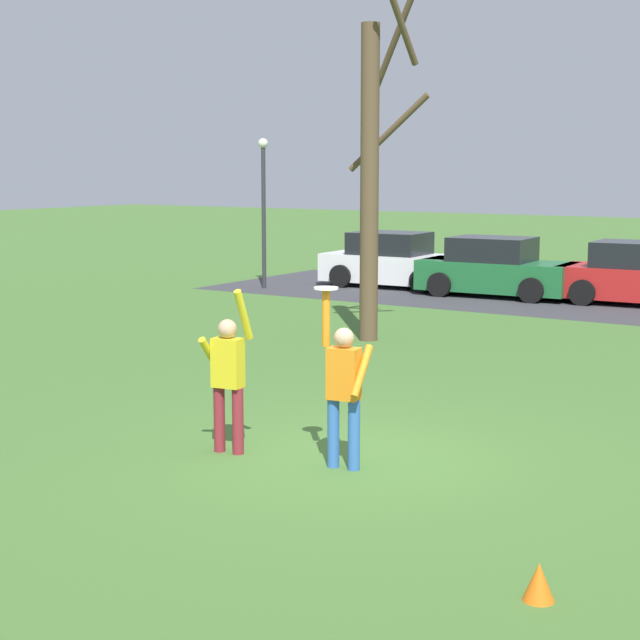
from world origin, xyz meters
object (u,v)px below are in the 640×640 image
Objects in this scene: parked_car_green at (496,269)px; lamppost_by_lot at (264,198)px; field_cone_orange at (539,582)px; parked_car_white at (393,262)px; person_catcher at (344,385)px; frisbee_disc at (326,288)px; bare_tree_tall at (372,172)px; person_defender at (228,374)px.

lamppost_by_lot is (-6.29, -1.96, 1.86)m from parked_car_green.
parked_car_white is at bearing 121.77° from field_cone_orange.
lamppost_by_lot is at bearing -58.85° from person_catcher.
lamppost_by_lot is at bearing 128.24° from frisbee_disc.
parked_car_white is at bearing 38.25° from lamppost_by_lot.
bare_tree_tall reaches higher than parked_car_green.
person_catcher is 17.66m from lamppost_by_lot.
bare_tree_tall reaches higher than field_cone_orange.
lamppost_by_lot is at bearing 116.70° from person_defender.
parked_car_white is 9.53m from bare_tree_tall.
frisbee_disc reaches higher than parked_car_green.
parked_car_white is (-8.09, 16.01, -0.25)m from person_catcher.
bare_tree_tall is at bearing -88.02° from parked_car_green.
lamppost_by_lot is (-2.94, -2.32, 1.86)m from parked_car_white.
parked_car_green is 0.59× the size of bare_tree_tall.
bare_tree_tall reaches higher than parked_car_white.
bare_tree_tall reaches higher than person_defender.
bare_tree_tall reaches higher than frisbee_disc.
frisbee_disc is at bearing 147.39° from field_cone_orange.
parked_car_green is (-4.52, 15.68, -1.37)m from frisbee_disc.
parked_car_white is 3.37m from parked_car_green.
bare_tree_tall is at bearing 116.40° from frisbee_disc.
person_defender is 5.19m from field_cone_orange.
person_catcher is 1.02× the size of person_defender.
lamppost_by_lot is (-6.94, 5.92, -0.78)m from bare_tree_tall.
person_defender is at bearing -81.23° from parked_car_green.
parked_car_green reaches higher than field_cone_orange.
frisbee_disc reaches higher than parked_car_white.
person_catcher is at bearing 145.24° from field_cone_orange.
person_catcher is 0.50× the size of parked_car_white.
lamppost_by_lot reaches higher than person_defender.
frisbee_disc is 0.07× the size of parked_car_white.
parked_car_green is at bearing 94.72° from bare_tree_tall.
bare_tree_tall is (4.00, -8.24, 2.63)m from parked_car_white.
person_catcher is 1.53m from person_defender.
lamppost_by_lot is (-9.52, 13.89, 1.60)m from person_defender.
person_catcher is 16.35m from parked_car_green.
lamppost_by_lot is 21.48m from field_cone_orange.
frisbee_disc is (1.29, 0.18, 1.11)m from person_defender.
parked_car_white is at bearing -70.91° from person_catcher.
person_defender reaches higher than parked_car_white.
bare_tree_tall is 12.77m from field_cone_orange.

